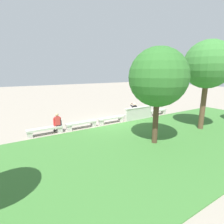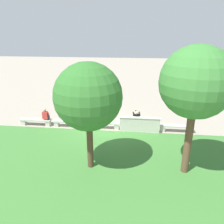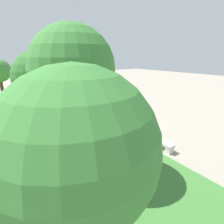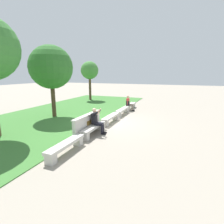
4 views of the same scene
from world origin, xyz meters
name	(u,v)px [view 1 (image 1 of 4)]	position (x,y,z in m)	size (l,w,h in m)	color
ground_plane	(111,123)	(0.00, 0.00, 0.00)	(80.00, 80.00, 0.00)	gray
grass_strip	(155,143)	(0.00, 4.38, 0.01)	(23.36, 8.00, 0.03)	#3D7533
bench_main	(157,112)	(-4.64, 0.00, 0.30)	(2.08, 0.40, 0.45)	beige
bench_near	(136,115)	(-2.32, 0.00, 0.30)	(2.08, 0.40, 0.45)	beige
bench_mid	(111,119)	(0.00, 0.00, 0.30)	(2.08, 0.40, 0.45)	beige
bench_far	(82,124)	(2.32, 0.00, 0.30)	(2.08, 0.40, 0.45)	beige
bench_end	(45,130)	(4.64, 0.00, 0.30)	(2.08, 0.40, 0.45)	beige
backrest_wall_with_plaque	(139,113)	(-2.32, 0.34, 0.52)	(2.52, 0.24, 1.01)	beige
person_photographer	(133,110)	(-2.10, -0.08, 0.74)	(0.51, 0.76, 1.32)	black
person_distant	(57,122)	(3.91, -0.07, 0.67)	(0.48, 0.68, 1.26)	black
backpack	(59,123)	(3.81, 0.02, 0.63)	(0.28, 0.24, 0.43)	black
tree_behind_wall	(208,65)	(-4.33, 4.25, 4.10)	(2.92, 2.92, 5.59)	brown
tree_right_background	(158,78)	(-0.02, 4.34, 3.42)	(2.92, 2.92, 4.90)	#4C3826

